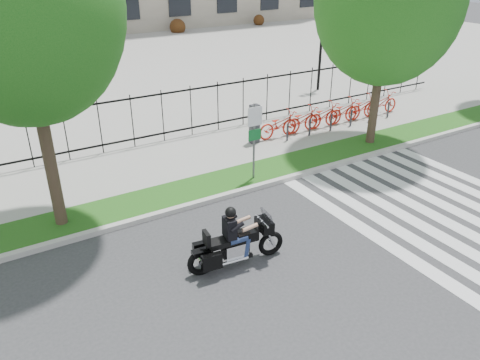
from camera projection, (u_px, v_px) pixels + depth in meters
ground at (314, 266)px, 11.25m from camera, size 120.00×120.00×0.00m
curb at (230, 195)px, 14.37m from camera, size 60.00×0.20×0.15m
grass_verge at (216, 184)px, 15.02m from camera, size 60.00×1.50×0.15m
sidewalk at (184, 157)px, 16.94m from camera, size 60.00×3.50×0.15m
plaza at (70, 66)px, 30.43m from camera, size 80.00×34.00×0.10m
crosswalk_stripes at (445, 213)px, 13.48m from camera, size 5.70×8.00×0.01m
iron_fence at (163, 116)px, 17.81m from camera, size 30.00×0.06×2.00m
lamp_post_right at (322, 29)px, 23.68m from camera, size 1.06×0.70×4.25m
street_tree_1 at (20, 9)px, 10.33m from camera, size 4.62×4.62×8.17m
street_tree_2 at (388, 0)px, 15.84m from camera, size 5.05×5.05×8.07m
bike_share_station at (332, 113)px, 19.62m from camera, size 7.85×0.88×1.50m
sign_pole_regulatory at (254, 132)px, 14.55m from camera, size 0.50×0.09×2.50m
motorcycle_rider at (236, 242)px, 11.04m from camera, size 2.50×0.82×1.93m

